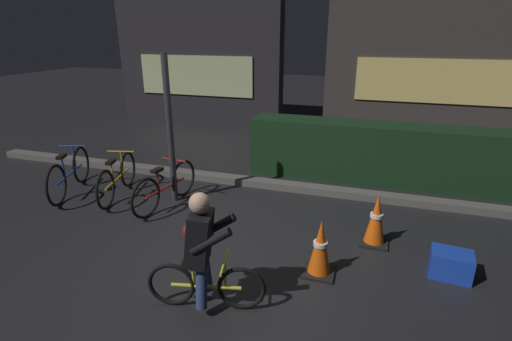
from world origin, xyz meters
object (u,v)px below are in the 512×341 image
at_px(traffic_cone_near, 320,248).
at_px(cyclist, 202,251).
at_px(parked_bike_left_mid, 117,178).
at_px(blue_crate, 451,264).
at_px(parked_bike_center_left, 166,187).
at_px(street_post, 170,131).
at_px(traffic_cone_far, 376,220).
at_px(parked_bike_leftmost, 69,173).

relative_size(traffic_cone_near, cyclist, 0.54).
relative_size(parked_bike_left_mid, blue_crate, 3.45).
bearing_deg(parked_bike_center_left, street_post, 4.14).
relative_size(parked_bike_center_left, cyclist, 1.21).
height_order(street_post, cyclist, street_post).
height_order(parked_bike_left_mid, traffic_cone_near, parked_bike_left_mid).
distance_m(traffic_cone_far, blue_crate, 0.98).
distance_m(street_post, blue_crate, 4.21).
bearing_deg(parked_bike_leftmost, parked_bike_center_left, -108.74).
bearing_deg(blue_crate, parked_bike_left_mid, 171.37).
height_order(parked_bike_center_left, traffic_cone_near, parked_bike_center_left).
bearing_deg(parked_bike_leftmost, cyclist, -139.49).
bearing_deg(blue_crate, parked_bike_leftmost, 173.72).
bearing_deg(parked_bike_left_mid, parked_bike_leftmost, 83.03).
height_order(parked_bike_leftmost, cyclist, cyclist).
distance_m(traffic_cone_near, traffic_cone_far, 1.06).
relative_size(parked_bike_left_mid, cyclist, 1.22).
distance_m(parked_bike_left_mid, traffic_cone_far, 4.12).
bearing_deg(parked_bike_center_left, blue_crate, -90.69).
bearing_deg(traffic_cone_far, traffic_cone_near, -123.31).
bearing_deg(traffic_cone_far, street_post, 172.42).
bearing_deg(traffic_cone_near, cyclist, -138.55).
height_order(street_post, blue_crate, street_post).
bearing_deg(cyclist, traffic_cone_far, 35.44).
distance_m(street_post, traffic_cone_far, 3.28).
bearing_deg(traffic_cone_near, blue_crate, 15.76).
bearing_deg(parked_bike_left_mid, street_post, -95.50).
xyz_separation_m(street_post, blue_crate, (3.98, -0.90, -1.01)).
xyz_separation_m(parked_bike_left_mid, traffic_cone_near, (3.53, -1.15, -0.00)).
xyz_separation_m(parked_bike_leftmost, cyclist, (3.38, -1.93, 0.28)).
bearing_deg(traffic_cone_far, parked_bike_center_left, 176.57).
bearing_deg(blue_crate, cyclist, -151.95).
bearing_deg(cyclist, traffic_cone_near, 28.76).
xyz_separation_m(street_post, parked_bike_leftmost, (-1.83, -0.26, -0.81)).
bearing_deg(parked_bike_center_left, cyclist, -132.56).
height_order(street_post, traffic_cone_near, street_post).
bearing_deg(parked_bike_leftmost, parked_bike_left_mid, -102.42).
bearing_deg(parked_bike_center_left, traffic_cone_near, -103.68).
distance_m(parked_bike_leftmost, traffic_cone_far, 4.98).
xyz_separation_m(street_post, traffic_cone_far, (3.14, -0.42, -0.82)).
height_order(parked_bike_leftmost, traffic_cone_near, parked_bike_leftmost).
bearing_deg(street_post, cyclist, -54.76).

